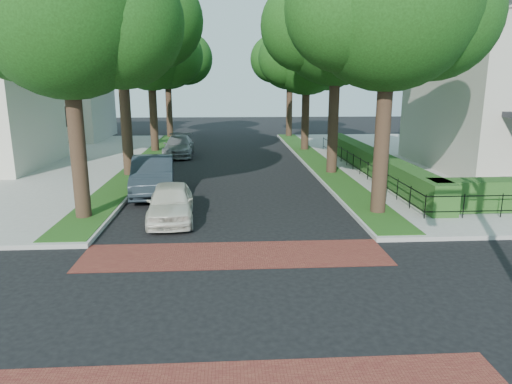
% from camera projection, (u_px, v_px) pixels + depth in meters
% --- Properties ---
extents(ground, '(120.00, 120.00, 0.00)m').
position_uv_depth(ground, '(237.00, 306.00, 10.33)').
color(ground, black).
rests_on(ground, ground).
extents(crosswalk_far, '(9.00, 2.20, 0.01)m').
position_uv_depth(crosswalk_far, '(235.00, 255.00, 13.44)').
color(crosswalk_far, maroon).
rests_on(crosswalk_far, ground).
extents(grass_strip_ne, '(1.60, 29.80, 0.02)m').
position_uv_depth(grass_strip_ne, '(316.00, 160.00, 29.16)').
color(grass_strip_ne, '#163F12').
rests_on(grass_strip_ne, sidewalk_ne).
extents(grass_strip_nw, '(1.60, 29.80, 0.02)m').
position_uv_depth(grass_strip_nw, '(145.00, 162.00, 28.52)').
color(grass_strip_nw, '#163F12').
rests_on(grass_strip_nw, sidewalk_nw).
extents(tree_right_near, '(7.75, 6.67, 10.66)m').
position_uv_depth(tree_right_near, '(391.00, 4.00, 15.92)').
color(tree_right_near, black).
rests_on(tree_right_near, sidewalk_ne).
extents(tree_right_mid, '(8.25, 7.09, 11.22)m').
position_uv_depth(tree_right_mid, '(338.00, 23.00, 23.61)').
color(tree_right_mid, black).
rests_on(tree_right_mid, sidewalk_ne).
extents(tree_right_far, '(7.25, 6.23, 9.74)m').
position_uv_depth(tree_right_far, '(308.00, 55.00, 32.58)').
color(tree_right_far, black).
rests_on(tree_right_far, sidewalk_ne).
extents(tree_right_back, '(7.50, 6.45, 10.20)m').
position_uv_depth(tree_right_back, '(291.00, 57.00, 41.24)').
color(tree_right_back, black).
rests_on(tree_right_back, sidewalk_ne).
extents(tree_left_near, '(7.50, 6.45, 10.20)m').
position_uv_depth(tree_left_near, '(71.00, 12.00, 15.35)').
color(tree_left_near, black).
rests_on(tree_left_near, sidewalk_nw).
extents(tree_left_mid, '(8.00, 6.88, 11.48)m').
position_uv_depth(tree_left_mid, '(122.00, 14.00, 22.88)').
color(tree_left_mid, black).
rests_on(tree_left_mid, sidewalk_nw).
extents(tree_left_far, '(7.00, 6.02, 9.86)m').
position_uv_depth(tree_left_far, '(152.00, 51.00, 31.87)').
color(tree_left_far, black).
rests_on(tree_left_far, sidewalk_nw).
extents(tree_left_back, '(7.75, 6.66, 10.44)m').
position_uv_depth(tree_left_back, '(168.00, 55.00, 40.56)').
color(tree_left_back, black).
rests_on(tree_left_back, sidewalk_nw).
extents(hedge_main_road, '(1.00, 18.00, 1.20)m').
position_uv_depth(hedge_main_road, '(371.00, 161.00, 25.17)').
color(hedge_main_road, '#204819').
rests_on(hedge_main_road, sidewalk_ne).
extents(fence_main_road, '(0.06, 18.00, 0.90)m').
position_uv_depth(fence_main_road, '(357.00, 164.00, 25.16)').
color(fence_main_road, black).
rests_on(fence_main_road, sidewalk_ne).
extents(house_left_far, '(10.00, 9.00, 10.14)m').
position_uv_depth(house_left_far, '(50.00, 82.00, 39.31)').
color(house_left_far, '#B4B1A1').
rests_on(house_left_far, sidewalk_nw).
extents(parked_car_front, '(1.92, 4.14, 1.37)m').
position_uv_depth(parked_car_front, '(171.00, 202.00, 16.70)').
color(parked_car_front, silver).
rests_on(parked_car_front, ground).
extents(parked_car_middle, '(2.37, 5.34, 1.70)m').
position_uv_depth(parked_car_middle, '(153.00, 175.00, 20.71)').
color(parked_car_middle, '#222C33').
rests_on(parked_car_middle, ground).
extents(parked_car_rear, '(2.09, 4.86, 1.40)m').
position_uv_depth(parked_car_rear, '(179.00, 146.00, 31.58)').
color(parked_car_rear, slate).
rests_on(parked_car_rear, ground).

